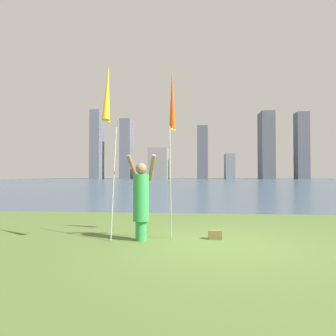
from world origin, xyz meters
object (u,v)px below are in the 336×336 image
kite_flag_left (108,96)px  kite_flag_right (172,104)px  person (141,198)px  bag (215,235)px

kite_flag_left → kite_flag_right: size_ratio=0.97×
person → bag: person is taller
kite_flag_left → bag: size_ratio=12.68×
kite_flag_right → kite_flag_left: bearing=-143.0°
bag → person: bearing=-169.9°
person → kite_flag_left: bearing=-131.4°
person → kite_flag_right: (0.63, 0.54, 2.16)m
person → kite_flag_left: 2.24m
kite_flag_left → person: bearing=32.7°
person → kite_flag_left: kite_flag_left is taller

